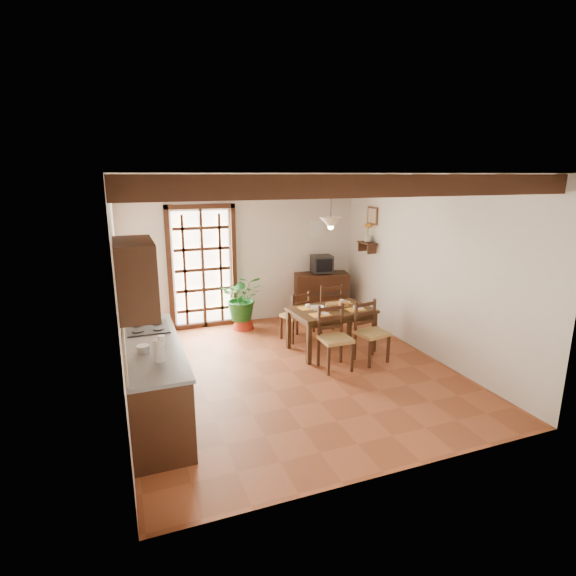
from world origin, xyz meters
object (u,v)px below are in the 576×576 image
pendant_lamp (331,222)px  chair_near_left (335,350)px  kitchen_counter (154,379)px  chair_near_right (371,343)px  sideboard (321,295)px  chair_far_left (295,325)px  chair_far_right (328,318)px  dining_table (331,314)px  potted_plant (243,299)px  crt_tv (322,264)px

pendant_lamp → chair_near_left: bearing=-109.1°
kitchen_counter → chair_near_right: size_ratio=2.43×
sideboard → chair_far_left: bearing=-120.6°
chair_far_left → kitchen_counter: bearing=19.4°
chair_far_right → dining_table: bearing=72.0°
dining_table → chair_near_left: 0.80m
kitchen_counter → sideboard: (3.46, 2.83, -0.03)m
kitchen_counter → pendant_lamp: size_ratio=2.66×
pendant_lamp → potted_plant: bearing=127.1°
dining_table → sideboard: size_ratio=1.28×
sideboard → pendant_lamp: (-0.60, -1.58, 1.63)m
chair_near_left → sideboard: size_ratio=0.90×
chair_near_right → sideboard: size_ratio=0.88×
chair_near_left → chair_near_right: 0.64m
chair_near_left → pendant_lamp: (0.27, 0.78, 1.78)m
pendant_lamp → chair_far_left: bearing=124.7°
sideboard → kitchen_counter: bearing=-128.5°
dining_table → chair_near_right: size_ratio=1.45×
chair_near_right → pendant_lamp: pendant_lamp is taller
crt_tv → chair_near_right: bearing=-87.5°
kitchen_counter → dining_table: (2.86, 1.15, 0.14)m
chair_far_left → crt_tv: (0.97, 1.04, 0.81)m
dining_table → pendant_lamp: 1.47m
chair_near_right → chair_far_right: (-0.10, 1.31, 0.01)m
dining_table → chair_far_right: bearing=64.0°
chair_far_right → pendant_lamp: 1.89m
kitchen_counter → chair_near_left: bearing=10.2°
kitchen_counter → chair_far_right: bearing=30.3°
sideboard → pendant_lamp: pendant_lamp is taller
kitchen_counter → chair_near_right: bearing=9.1°
crt_tv → pendant_lamp: size_ratio=0.52×
potted_plant → pendant_lamp: 2.32m
kitchen_counter → chair_near_left: (2.58, 0.47, -0.18)m
pendant_lamp → sideboard: bearing=69.1°
kitchen_counter → crt_tv: kitchen_counter is taller
kitchen_counter → sideboard: bearing=39.2°
pendant_lamp → chair_far_right: bearing=65.1°
chair_near_left → sideboard: 2.52m
chair_near_left → chair_near_right: (0.64, 0.05, -0.00)m
kitchen_counter → chair_far_right: 3.62m
dining_table → crt_tv: bearing=65.8°
crt_tv → potted_plant: 1.75m
kitchen_counter → pendant_lamp: bearing=23.6°
dining_table → pendant_lamp: pendant_lamp is taller
dining_table → pendant_lamp: bearing=85.7°
chair_far_left → crt_tv: size_ratio=2.00×
chair_near_left → chair_near_right: chair_near_left is taller
kitchen_counter → potted_plant: bearing=55.9°
potted_plant → chair_near_left: bearing=-70.1°
chair_far_left → potted_plant: size_ratio=0.39×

